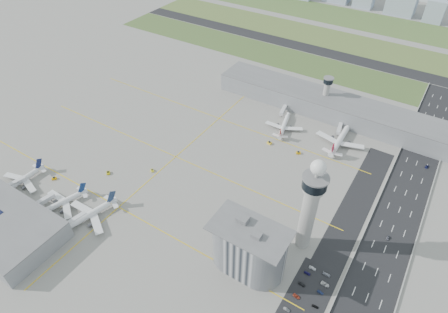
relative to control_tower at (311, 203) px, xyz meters
The scene contains 47 objects.
ground 80.47m from the control_tower, behind, with size 1000.00×1000.00×0.00m, color gray.
grass_strip_0 238.28m from the control_tower, 112.98° to the left, with size 480.00×50.00×0.08m, color #405327.
grass_strip_1 308.14m from the control_tower, 107.49° to the left, with size 480.00×60.00×0.08m, color #536C33.
grass_strip_2 384.80m from the control_tower, 103.89° to the left, with size 480.00×70.00×0.08m, color #4D642F.
runway 272.40m from the control_tower, 109.91° to the left, with size 480.00×22.00×0.10m, color black.
highway 56.01m from the control_tower, 10.54° to the right, with size 28.00×500.00×0.10m, color black.
barrier_left 45.73m from the control_tower, 15.42° to the right, with size 0.60×500.00×1.20m, color #9E9E99.
barrier_right 67.08m from the control_tower, ahead, with size 0.60×500.00×1.20m, color #9E9E99.
landside_road 43.28m from the control_tower, 45.00° to the right, with size 18.00×260.00×0.08m, color black.
parking_lot 48.79m from the control_tower, 61.93° to the right, with size 20.00×44.00×0.10m, color black.
taxiway_line_h_0 123.35m from the control_tower, 161.26° to the right, with size 260.00×0.60×0.01m, color yellow.
taxiway_line_h_1 119.40m from the control_tower, 168.89° to the left, with size 260.00×0.60×0.01m, color yellow.
taxiway_line_h_2 143.16m from the control_tower, 143.79° to the left, with size 260.00×0.60×0.01m, color yellow.
taxiway_line_v 119.40m from the control_tower, 168.89° to the left, with size 0.60×260.00×0.01m, color yellow.
control_tower is the anchor object (origin of this frame).
secondary_tower 148.97m from the control_tower, 106.48° to the left, with size 8.60×8.60×31.90m.
admin_building 41.10m from the control_tower, 123.70° to the right, with size 42.00×24.00×33.50m.
terminal_pier 146.15m from the control_tower, 102.88° to the left, with size 210.00×32.00×15.80m.
airplane_near_a 195.54m from the control_tower, 162.06° to the right, with size 38.62×32.82×10.81m, color white, non-canonical shape.
airplane_near_b 158.24m from the control_tower, 158.01° to the right, with size 37.65×32.00×10.54m, color white, non-canonical shape.
airplane_near_c 136.43m from the control_tower, 155.03° to the right, with size 42.21×35.88×11.82m, color white, non-canonical shape.
airplane_far_a 119.14m from the control_tower, 120.86° to the left, with size 37.01×31.46×10.36m, color white, non-canonical shape.
airplane_far_b 109.39m from the control_tower, 97.39° to the left, with size 45.52×38.69×12.74m, color white, non-canonical shape.
jet_bridge_near_0 200.06m from the control_tower, 159.55° to the right, with size 14.00×3.00×5.70m, color silver, non-canonical shape.
jet_bridge_near_1 172.69m from the control_tower, 156.00° to the right, with size 14.00×3.00×5.70m, color silver, non-canonical shape.
jet_bridge_near_2 146.36m from the control_tower, 151.10° to the right, with size 14.00×3.00×5.70m, color silver, non-canonical shape.
jet_bridge_far_0 145.99m from the control_tower, 119.45° to the left, with size 14.00×3.00×5.70m, color silver, non-canonical shape.
jet_bridge_far_1 129.66m from the control_tower, 99.16° to the left, with size 14.00×3.00×5.70m, color silver, non-canonical shape.
tug_0 177.86m from the control_tower, 165.64° to the right, with size 2.10×3.06×1.78m, color #FAAB01, non-canonical shape.
tug_1 157.75m from the control_tower, 158.97° to the right, with size 2.52×3.67×2.13m, color gold, non-canonical shape.
tug_2 146.52m from the control_tower, behind, with size 2.19×3.19×1.85m, color #CFBD09, non-canonical shape.
tug_3 121.30m from the control_tower, behind, with size 1.91×2.78×1.62m, color yellow, non-canonical shape.
tug_4 101.01m from the control_tower, 128.90° to the left, with size 2.40×3.49×2.03m, color yellow, non-canonical shape.
tug_5 89.79m from the control_tower, 115.33° to the left, with size 2.29×3.33×1.93m, color #DEA009, non-canonical shape.
car_lot_1 55.88m from the control_tower, 76.55° to the right, with size 1.21×3.48×1.15m, color gray.
car_lot_2 49.39m from the control_tower, 70.96° to the right, with size 1.82×3.96×1.10m, color #9C3622.
car_lot_3 44.32m from the control_tower, 66.28° to the right, with size 1.58×3.88×1.13m, color black.
car_lot_4 40.20m from the control_tower, 58.17° to the right, with size 1.45×3.60×1.23m, color #191557.
car_lot_5 38.75m from the control_tower, 47.48° to the right, with size 1.37×3.94×1.30m, color #B6B6BD.
car_lot_8 52.75m from the control_tower, 56.80° to the right, with size 1.32×3.29×1.12m, color black.
car_lot_9 47.40m from the control_tower, 49.22° to the right, with size 1.19×3.41×1.12m, color #19254C.
car_lot_10 44.77m from the control_tower, 40.92° to the right, with size 2.17×4.70×1.31m, color silver.
car_lot_11 41.86m from the control_tower, 32.18° to the right, with size 1.71×4.19×1.22m, color #9093A1.
car_hw_1 62.61m from the control_tower, 35.97° to the left, with size 1.22×3.51×1.16m, color #212129.
car_hw_2 126.54m from the control_tower, 65.77° to the left, with size 1.91×4.15×1.15m, color navy.
car_hw_4 181.00m from the control_tower, 78.49° to the left, with size 1.31×3.25×1.11m, color gray.
skyline_bldg_10 416.22m from the control_tower, 89.82° to the left, with size 23.01×18.41×27.75m, color #9EADC1.
Camera 1 is at (105.83, -131.06, 183.43)m, focal length 30.00 mm.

